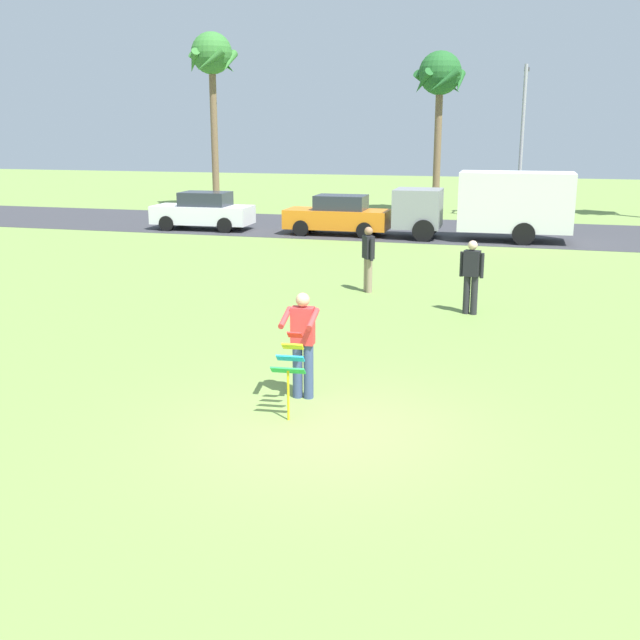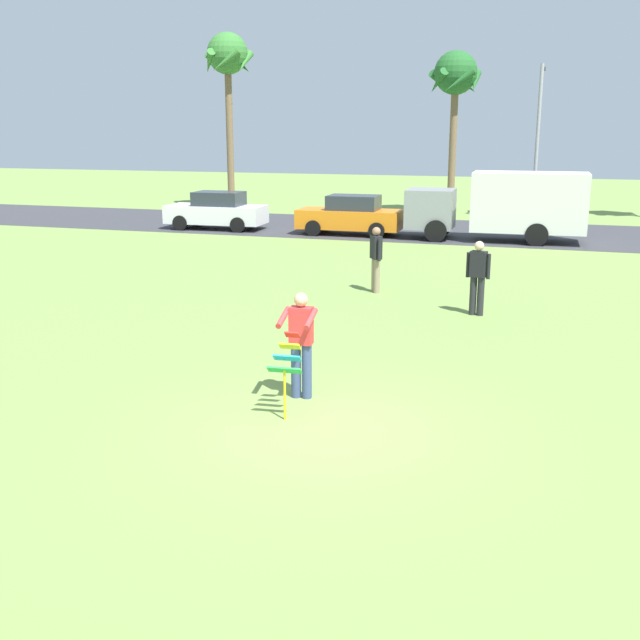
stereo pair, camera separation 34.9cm
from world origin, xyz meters
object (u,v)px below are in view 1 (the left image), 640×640
object	(u,v)px
palm_tree_left_near	(212,61)
person_walker_far	(471,275)
parked_car_white	(203,211)
kite_held	(290,362)
parked_car_orange	(338,216)
parked_truck_grey_van	(493,204)
person_walker_near	(368,257)
streetlight_pole	(522,133)
person_kite_flyer	(303,341)
palm_tree_right_near	(440,80)

from	to	relation	value
palm_tree_left_near	person_walker_far	bearing A→B (deg)	-53.41
parked_car_white	palm_tree_left_near	bearing A→B (deg)	109.63
kite_held	parked_car_white	xyz separation A→B (m)	(-10.29, 19.73, -0.08)
parked_car_orange	parked_truck_grey_van	bearing A→B (deg)	-0.01
parked_car_white	person_walker_near	world-z (taller)	person_walker_near
streetlight_pole	person_walker_near	xyz separation A→B (m)	(-3.32, -17.64, -3.06)
person_kite_flyer	kite_held	size ratio (longest dim) A/B	1.39
streetlight_pole	person_walker_far	size ratio (longest dim) A/B	4.05
palm_tree_left_near	person_walker_far	world-z (taller)	palm_tree_left_near
parked_car_white	palm_tree_right_near	xyz separation A→B (m)	(8.68, 9.24, 5.75)
person_walker_far	parked_car_white	bearing A→B (deg)	134.84
person_kite_flyer	person_walker_far	xyz separation A→B (m)	(2.08, 6.54, -0.02)
parked_car_orange	person_walker_near	distance (m)	11.18
kite_held	parked_car_orange	size ratio (longest dim) A/B	0.30
parked_car_white	streetlight_pole	size ratio (longest dim) A/B	0.61
kite_held	parked_car_white	bearing A→B (deg)	117.54
parked_truck_grey_van	parked_car_white	bearing A→B (deg)	179.99
streetlight_pole	person_walker_far	xyz separation A→B (m)	(-0.50, -19.42, -3.06)
parked_truck_grey_van	person_kite_flyer	bearing A→B (deg)	-95.51
parked_car_orange	palm_tree_right_near	xyz separation A→B (m)	(2.74, 9.24, 5.75)
person_kite_flyer	kite_held	bearing A→B (deg)	-85.90
person_walker_far	parked_car_orange	bearing A→B (deg)	117.25
person_kite_flyer	palm_tree_left_near	bearing A→B (deg)	115.90
palm_tree_left_near	streetlight_pole	distance (m)	16.12
person_kite_flyer	parked_car_orange	size ratio (longest dim) A/B	0.41
kite_held	person_walker_far	xyz separation A→B (m)	(2.02, 7.35, 0.08)
parked_car_white	person_walker_near	distance (m)	14.23
parked_car_orange	person_walker_near	xyz separation A→B (m)	(3.55, -10.61, 0.16)
kite_held	person_walker_near	size ratio (longest dim) A/B	0.72
kite_held	person_walker_far	size ratio (longest dim) A/B	0.72
person_kite_flyer	streetlight_pole	xyz separation A→B (m)	(2.57, 25.96, 3.05)
parked_truck_grey_van	palm_tree_left_near	xyz separation A→B (m)	(-14.94, 8.09, 6.13)
palm_tree_left_near	parked_car_white	bearing A→B (deg)	-70.37
palm_tree_right_near	kite_held	bearing A→B (deg)	-86.82
kite_held	parked_car_white	distance (m)	22.25
streetlight_pole	person_walker_near	distance (m)	18.21
parked_car_orange	person_walker_near	size ratio (longest dim) A/B	2.44
parked_car_white	parked_truck_grey_van	distance (m)	12.07
palm_tree_right_near	person_walker_near	bearing A→B (deg)	-87.67
parked_car_orange	parked_truck_grey_van	distance (m)	6.15
parked_truck_grey_van	palm_tree_right_near	size ratio (longest dim) A/B	0.86
parked_truck_grey_van	kite_held	bearing A→B (deg)	-95.12
parked_car_white	person_walker_far	xyz separation A→B (m)	(12.31, -12.38, 0.16)
parked_car_orange	palm_tree_left_near	world-z (taller)	palm_tree_left_near
kite_held	person_walker_far	bearing A→B (deg)	74.63
streetlight_pole	person_walker_far	bearing A→B (deg)	-91.46
person_kite_flyer	palm_tree_right_near	distance (m)	28.75
person_kite_flyer	person_walker_far	bearing A→B (deg)	72.37
palm_tree_left_near	kite_held	bearing A→B (deg)	-64.66
person_kite_flyer	person_walker_far	size ratio (longest dim) A/B	1.00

